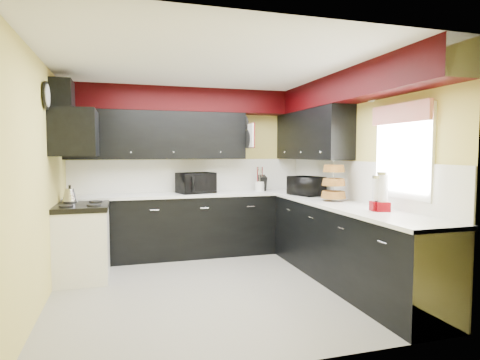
# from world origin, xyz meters

# --- Properties ---
(ground) EXTENTS (3.60, 3.60, 0.00)m
(ground) POSITION_xyz_m (0.00, 0.00, 0.00)
(ground) COLOR gray
(ground) RESTS_ON ground
(wall_back) EXTENTS (3.60, 0.06, 2.50)m
(wall_back) POSITION_xyz_m (0.00, 1.80, 1.25)
(wall_back) COLOR #E0C666
(wall_back) RESTS_ON ground
(wall_right) EXTENTS (0.06, 3.60, 2.50)m
(wall_right) POSITION_xyz_m (1.80, 0.00, 1.25)
(wall_right) COLOR #E0C666
(wall_right) RESTS_ON ground
(wall_left) EXTENTS (0.06, 3.60, 2.50)m
(wall_left) POSITION_xyz_m (-1.80, 0.00, 1.25)
(wall_left) COLOR #E0C666
(wall_left) RESTS_ON ground
(ceiling) EXTENTS (3.60, 3.60, 0.06)m
(ceiling) POSITION_xyz_m (0.00, 0.00, 2.50)
(ceiling) COLOR white
(ceiling) RESTS_ON wall_back
(cab_back) EXTENTS (3.60, 0.60, 0.90)m
(cab_back) POSITION_xyz_m (0.00, 1.50, 0.45)
(cab_back) COLOR black
(cab_back) RESTS_ON ground
(cab_right) EXTENTS (0.60, 3.00, 0.90)m
(cab_right) POSITION_xyz_m (1.50, -0.30, 0.45)
(cab_right) COLOR black
(cab_right) RESTS_ON ground
(counter_back) EXTENTS (3.62, 0.64, 0.04)m
(counter_back) POSITION_xyz_m (0.00, 1.50, 0.92)
(counter_back) COLOR white
(counter_back) RESTS_ON cab_back
(counter_right) EXTENTS (0.64, 3.02, 0.04)m
(counter_right) POSITION_xyz_m (1.50, -0.30, 0.92)
(counter_right) COLOR white
(counter_right) RESTS_ON cab_right
(splash_back) EXTENTS (3.60, 0.02, 0.50)m
(splash_back) POSITION_xyz_m (0.00, 1.79, 1.19)
(splash_back) COLOR white
(splash_back) RESTS_ON counter_back
(splash_right) EXTENTS (0.02, 3.60, 0.50)m
(splash_right) POSITION_xyz_m (1.79, 0.00, 1.19)
(splash_right) COLOR white
(splash_right) RESTS_ON counter_right
(upper_back) EXTENTS (2.60, 0.35, 0.70)m
(upper_back) POSITION_xyz_m (-0.50, 1.62, 1.80)
(upper_back) COLOR black
(upper_back) RESTS_ON wall_back
(upper_right) EXTENTS (0.35, 1.80, 0.70)m
(upper_right) POSITION_xyz_m (1.62, 0.90, 1.80)
(upper_right) COLOR black
(upper_right) RESTS_ON wall_right
(soffit_back) EXTENTS (3.60, 0.36, 0.35)m
(soffit_back) POSITION_xyz_m (0.00, 1.62, 2.33)
(soffit_back) COLOR black
(soffit_back) RESTS_ON wall_back
(soffit_right) EXTENTS (0.36, 3.24, 0.35)m
(soffit_right) POSITION_xyz_m (1.62, -0.18, 2.33)
(soffit_right) COLOR black
(soffit_right) RESTS_ON wall_right
(stove) EXTENTS (0.60, 0.75, 0.86)m
(stove) POSITION_xyz_m (-1.50, 0.75, 0.43)
(stove) COLOR white
(stove) RESTS_ON ground
(cooktop) EXTENTS (0.62, 0.77, 0.06)m
(cooktop) POSITION_xyz_m (-1.50, 0.75, 0.89)
(cooktop) COLOR black
(cooktop) RESTS_ON stove
(hood) EXTENTS (0.50, 0.78, 0.55)m
(hood) POSITION_xyz_m (-1.55, 0.75, 1.78)
(hood) COLOR black
(hood) RESTS_ON wall_left
(hood_duct) EXTENTS (0.24, 0.40, 0.40)m
(hood_duct) POSITION_xyz_m (-1.68, 0.75, 2.20)
(hood_duct) COLOR black
(hood_duct) RESTS_ON wall_left
(window) EXTENTS (0.03, 0.86, 0.96)m
(window) POSITION_xyz_m (1.79, -0.90, 1.55)
(window) COLOR white
(window) RESTS_ON wall_right
(valance) EXTENTS (0.04, 0.88, 0.20)m
(valance) POSITION_xyz_m (1.73, -0.90, 1.95)
(valance) COLOR red
(valance) RESTS_ON wall_right
(pan_top) EXTENTS (0.03, 0.22, 0.40)m
(pan_top) POSITION_xyz_m (0.82, 1.55, 2.00)
(pan_top) COLOR black
(pan_top) RESTS_ON upper_back
(pan_mid) EXTENTS (0.03, 0.28, 0.46)m
(pan_mid) POSITION_xyz_m (0.82, 1.42, 1.75)
(pan_mid) COLOR black
(pan_mid) RESTS_ON upper_back
(pan_low) EXTENTS (0.03, 0.24, 0.42)m
(pan_low) POSITION_xyz_m (0.82, 1.68, 1.72)
(pan_low) COLOR black
(pan_low) RESTS_ON upper_back
(cut_board) EXTENTS (0.03, 0.26, 0.35)m
(cut_board) POSITION_xyz_m (0.83, 1.30, 1.80)
(cut_board) COLOR white
(cut_board) RESTS_ON upper_back
(baskets) EXTENTS (0.27, 0.27, 0.50)m
(baskets) POSITION_xyz_m (1.52, 0.05, 1.18)
(baskets) COLOR brown
(baskets) RESTS_ON upper_right
(clock) EXTENTS (0.03, 0.30, 0.30)m
(clock) POSITION_xyz_m (-1.77, 0.25, 2.15)
(clock) COLOR black
(clock) RESTS_ON wall_left
(deco_plate) EXTENTS (0.03, 0.24, 0.24)m
(deco_plate) POSITION_xyz_m (1.77, -0.35, 2.25)
(deco_plate) COLOR white
(deco_plate) RESTS_ON wall_right
(toaster_oven) EXTENTS (0.62, 0.56, 0.30)m
(toaster_oven) POSITION_xyz_m (0.04, 1.51, 1.09)
(toaster_oven) COLOR black
(toaster_oven) RESTS_ON counter_back
(microwave) EXTENTS (0.46, 0.56, 0.27)m
(microwave) POSITION_xyz_m (1.49, 0.75, 1.07)
(microwave) COLOR black
(microwave) RESTS_ON counter_right
(utensil_crock) EXTENTS (0.18, 0.18, 0.15)m
(utensil_crock) POSITION_xyz_m (1.05, 1.51, 1.02)
(utensil_crock) COLOR white
(utensil_crock) RESTS_ON counter_back
(knife_block) EXTENTS (0.11, 0.16, 0.24)m
(knife_block) POSITION_xyz_m (1.10, 1.55, 1.06)
(knife_block) COLOR black
(knife_block) RESTS_ON counter_back
(kettle) EXTENTS (0.24, 0.24, 0.17)m
(kettle) POSITION_xyz_m (-1.66, 1.03, 1.01)
(kettle) COLOR silver
(kettle) RESTS_ON cooktop
(dispenser_a) EXTENTS (0.15, 0.15, 0.33)m
(dispenser_a) POSITION_xyz_m (1.53, -0.84, 1.10)
(dispenser_a) COLOR #5F140C
(dispenser_a) RESTS_ON counter_right
(dispenser_b) EXTENTS (0.18, 0.18, 0.38)m
(dispenser_b) POSITION_xyz_m (1.57, -0.87, 1.13)
(dispenser_b) COLOR #5D0002
(dispenser_b) RESTS_ON counter_right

